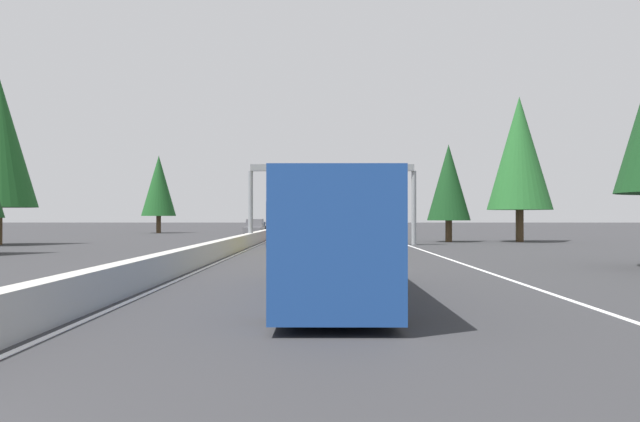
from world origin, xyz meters
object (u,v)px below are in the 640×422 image
at_px(sign_gantry_overhead, 335,181).
at_px(minivan_near_right, 324,230).
at_px(oncoming_near, 254,227).
at_px(conifer_left_mid, 159,186).
at_px(sedan_far_left, 367,233).
at_px(bus_mid_right, 332,233).
at_px(conifer_right_near, 519,153).
at_px(sedan_mid_center, 350,226).
at_px(conifer_right_mid, 449,183).
at_px(box_truck_mid_left, 325,225).
at_px(pickup_far_right, 326,223).
at_px(oncoming_far, 260,228).

distance_m(sign_gantry_overhead, minivan_near_right, 9.33).
distance_m(oncoming_near, conifer_left_mid, 17.08).
xyz_separation_m(sedan_far_left, conifer_left_mid, (26.03, 25.52, 5.50)).
xyz_separation_m(bus_mid_right, conifer_left_mid, (65.23, 21.83, 4.47)).
bearing_deg(conifer_right_near, sedan_mid_center, 17.50).
bearing_deg(minivan_near_right, conifer_right_mid, -101.56).
xyz_separation_m(box_truck_mid_left, minivan_near_right, (15.88, 0.00, -0.66)).
bearing_deg(conifer_right_mid, box_truck_mid_left, 142.28).
distance_m(bus_mid_right, minivan_near_right, 38.85).
bearing_deg(conifer_right_mid, sedan_far_left, 69.51).
relative_size(pickup_far_right, conifer_right_near, 0.45).
bearing_deg(conifer_left_mid, oncoming_near, -123.41).
distance_m(oncoming_far, conifer_right_near, 38.66).
distance_m(oncoming_near, conifer_right_mid, 27.44).
relative_size(sedan_mid_center, minivan_near_right, 0.88).
xyz_separation_m(bus_mid_right, minivan_near_right, (38.84, 0.14, -0.77)).
height_order(sedan_mid_center, pickup_far_right, pickup_far_right).
bearing_deg(bus_mid_right, minivan_near_right, 0.20).
distance_m(minivan_near_right, oncoming_near, 19.25).
bearing_deg(pickup_far_right, box_truck_mid_left, 179.75).
xyz_separation_m(sedan_far_left, sedan_mid_center, (38.05, -0.11, 0.00)).
height_order(minivan_near_right, pickup_far_right, pickup_far_right).
relative_size(sedan_mid_center, oncoming_near, 0.79).
bearing_deg(sedan_mid_center, bus_mid_right, 177.18).
xyz_separation_m(pickup_far_right, oncoming_near, (-43.54, 8.46, 0.00)).
bearing_deg(sedan_mid_center, sedan_far_left, 179.83).
height_order(sedan_mid_center, conifer_right_mid, conifer_right_mid).
xyz_separation_m(conifer_right_mid, conifer_left_mid, (28.56, 32.30, 1.13)).
distance_m(conifer_right_near, conifer_right_mid, 6.58).
height_order(sedan_mid_center, oncoming_far, same).
bearing_deg(bus_mid_right, sedan_far_left, -5.37).
bearing_deg(pickup_far_right, oncoming_near, 169.00).
distance_m(sedan_mid_center, oncoming_near, 24.20).
height_order(sign_gantry_overhead, oncoming_far, sign_gantry_overhead).
relative_size(sign_gantry_overhead, oncoming_near, 2.26).
bearing_deg(sedan_far_left, sign_gantry_overhead, 160.77).
xyz_separation_m(sedan_far_left, oncoming_far, (26.22, 12.19, 0.00)).
relative_size(bus_mid_right, box_truck_mid_left, 1.35).
bearing_deg(sign_gantry_overhead, conifer_right_mid, -57.50).
bearing_deg(sedan_mid_center, oncoming_far, 133.88).
relative_size(sedan_mid_center, conifer_right_mid, 0.53).
relative_size(sedan_far_left, conifer_right_near, 0.35).
distance_m(sign_gantry_overhead, conifer_left_mid, 41.47).
height_order(box_truck_mid_left, oncoming_far, box_truck_mid_left).
relative_size(box_truck_mid_left, conifer_right_mid, 1.02).
bearing_deg(sedan_mid_center, pickup_far_right, 9.08).
relative_size(bus_mid_right, sedan_mid_center, 2.61).
xyz_separation_m(bus_mid_right, conifer_right_near, (36.80, -16.55, 5.85)).
xyz_separation_m(sign_gantry_overhead, conifer_right_mid, (6.28, -9.85, 0.20)).
distance_m(sedan_mid_center, conifer_left_mid, 28.84).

